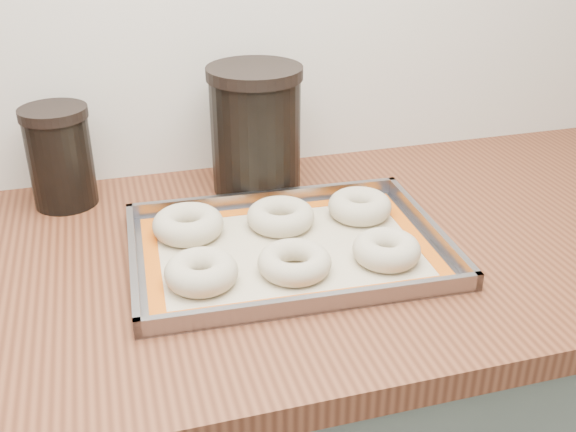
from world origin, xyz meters
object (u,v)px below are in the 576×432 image
object	(u,v)px
bagel_back_left	(188,224)
canister_mid	(60,157)
canister_right	(256,129)
bagel_front_left	(201,272)
bagel_back_right	(360,206)
bagel_back_mid	(281,216)
bagel_front_mid	(294,262)
bagel_front_right	(386,250)
baking_tray	(288,248)

from	to	relation	value
bagel_back_left	canister_mid	world-z (taller)	canister_mid
bagel_back_left	canister_right	distance (m)	0.23
bagel_front_left	bagel_back_right	xyz separation A→B (m)	(0.28, 0.13, 0.00)
canister_mid	bagel_back_mid	bearing A→B (deg)	-30.42
bagel_front_mid	bagel_back_mid	xyz separation A→B (m)	(0.02, 0.14, 0.00)
bagel_front_right	bagel_back_mid	distance (m)	0.19
baking_tray	bagel_front_right	distance (m)	0.15
bagel_front_mid	canister_mid	distance (m)	0.45
bagel_back_left	bagel_back_mid	distance (m)	0.14
bagel_back_right	canister_mid	size ratio (longest dim) A/B	0.60
canister_mid	canister_right	world-z (taller)	canister_right
bagel_front_right	canister_mid	world-z (taller)	canister_mid
bagel_front_left	bagel_front_mid	world-z (taller)	bagel_front_left
bagel_front_left	bagel_back_right	distance (m)	0.31
baking_tray	bagel_back_right	size ratio (longest dim) A/B	4.64
bagel_front_left	bagel_front_mid	distance (m)	0.13
bagel_front_left	canister_right	xyz separation A→B (m)	(0.15, 0.30, 0.09)
bagel_front_left	bagel_back_left	bearing A→B (deg)	88.68
bagel_back_left	bagel_back_mid	xyz separation A→B (m)	(0.14, -0.01, -0.00)
bagel_back_right	canister_mid	distance (m)	0.50
baking_tray	canister_right	world-z (taller)	canister_right
bagel_back_right	bagel_front_mid	bearing A→B (deg)	-138.07
bagel_back_mid	canister_mid	size ratio (longest dim) A/B	0.63
baking_tray	bagel_back_left	xyz separation A→B (m)	(-0.14, 0.08, 0.02)
bagel_front_left	bagel_front_right	size ratio (longest dim) A/B	1.03
baking_tray	bagel_front_mid	xyz separation A→B (m)	(-0.01, -0.06, 0.01)
baking_tray	bagel_front_mid	distance (m)	0.07
bagel_back_left	baking_tray	bearing A→B (deg)	-31.75
baking_tray	bagel_back_left	distance (m)	0.16
baking_tray	bagel_front_left	bearing A→B (deg)	-157.21
canister_right	bagel_back_mid	bearing A→B (deg)	-90.43
bagel_back_left	bagel_front_right	bearing A→B (deg)	-30.61
bagel_front_left	bagel_front_right	distance (m)	0.27
bagel_front_left	bagel_back_left	distance (m)	0.14
bagel_front_mid	bagel_back_right	bearing A→B (deg)	41.93
bagel_back_left	canister_right	bearing A→B (deg)	46.42
bagel_front_mid	bagel_front_right	bearing A→B (deg)	-2.60
baking_tray	bagel_front_left	xyz separation A→B (m)	(-0.14, -0.06, 0.02)
bagel_back_mid	bagel_front_left	bearing A→B (deg)	-138.36
bagel_front_mid	bagel_back_mid	size ratio (longest dim) A/B	0.97
bagel_front_right	canister_mid	size ratio (longest dim) A/B	0.58
bagel_front_right	bagel_back_mid	xyz separation A→B (m)	(-0.12, 0.14, -0.00)
bagel_front_mid	bagel_back_right	size ratio (longest dim) A/B	1.01
bagel_front_mid	canister_mid	bearing A→B (deg)	133.04
bagel_front_mid	bagel_back_right	xyz separation A→B (m)	(0.15, 0.13, 0.00)
baking_tray	bagel_back_left	size ratio (longest dim) A/B	4.36
bagel_back_right	bagel_back_left	bearing A→B (deg)	177.13
canister_right	bagel_back_right	bearing A→B (deg)	-51.95
bagel_front_mid	bagel_back_left	xyz separation A→B (m)	(-0.13, 0.15, 0.00)
bagel_front_right	bagel_back_right	bearing A→B (deg)	84.16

